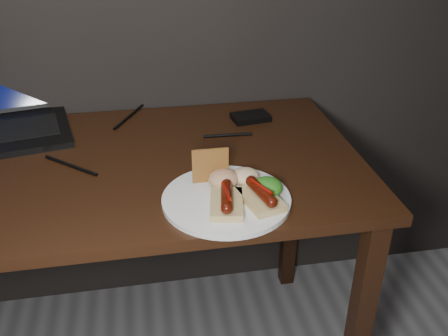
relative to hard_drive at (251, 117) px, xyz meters
The scene contains 10 objects.
desk 0.52m from the hard_drive, 155.97° to the right, with size 1.40×0.70×0.75m.
hard_drive is the anchor object (origin of this frame).
desk_cables 0.48m from the hard_drive, behind, with size 0.86×0.46×0.01m.
plate 0.46m from the hard_drive, 109.51° to the right, with size 0.29×0.29×0.01m, color white.
bread_sausage_center 0.50m from the hard_drive, 108.73° to the right, with size 0.09×0.13×0.04m.
bread_sausage_right 0.48m from the hard_drive, 100.09° to the right, with size 0.10×0.13×0.04m.
crispbread 0.40m from the hard_drive, 116.36° to the right, with size 0.09×0.01×0.09m, color #AC6E2F.
salad_greens 0.44m from the hard_drive, 97.95° to the right, with size 0.07×0.07×0.04m, color #1B5410.
salsa_mound 0.41m from the hard_drive, 111.47° to the right, with size 0.07×0.07×0.04m, color #A32810.
coleslaw_mound 0.39m from the hard_drive, 104.48° to the right, with size 0.06×0.06×0.04m, color silver.
Camera 1 is at (0.14, 0.23, 1.37)m, focal length 40.00 mm.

